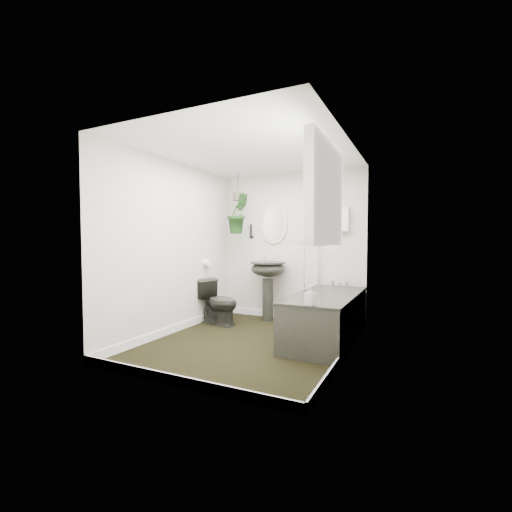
% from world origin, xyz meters
% --- Properties ---
extents(floor, '(2.30, 2.80, 0.02)m').
position_xyz_m(floor, '(0.00, 0.00, -0.01)').
color(floor, black).
rests_on(floor, ground).
extents(ceiling, '(2.30, 2.80, 0.02)m').
position_xyz_m(ceiling, '(0.00, 0.00, 2.31)').
color(ceiling, white).
rests_on(ceiling, ground).
extents(wall_back, '(2.30, 0.02, 2.30)m').
position_xyz_m(wall_back, '(0.00, 1.41, 1.15)').
color(wall_back, silver).
rests_on(wall_back, ground).
extents(wall_front, '(2.30, 0.02, 2.30)m').
position_xyz_m(wall_front, '(0.00, -1.41, 1.15)').
color(wall_front, silver).
rests_on(wall_front, ground).
extents(wall_left, '(0.02, 2.80, 2.30)m').
position_xyz_m(wall_left, '(-1.16, 0.00, 1.15)').
color(wall_left, silver).
rests_on(wall_left, ground).
extents(wall_right, '(0.02, 2.80, 2.30)m').
position_xyz_m(wall_right, '(1.16, 0.00, 1.15)').
color(wall_right, silver).
rests_on(wall_right, ground).
extents(skirting, '(2.30, 2.80, 0.10)m').
position_xyz_m(skirting, '(0.00, 0.00, 0.05)').
color(skirting, white).
rests_on(skirting, floor).
extents(bathtub, '(0.72, 1.72, 0.58)m').
position_xyz_m(bathtub, '(0.80, 0.50, 0.29)').
color(bathtub, black).
rests_on(bathtub, floor).
extents(bath_screen, '(0.04, 0.72, 1.40)m').
position_xyz_m(bath_screen, '(0.47, 0.99, 1.28)').
color(bath_screen, silver).
rests_on(bath_screen, bathtub).
extents(shower_box, '(0.20, 0.10, 0.35)m').
position_xyz_m(shower_box, '(0.80, 1.34, 1.55)').
color(shower_box, white).
rests_on(shower_box, wall_back).
extents(oval_mirror, '(0.46, 0.03, 0.62)m').
position_xyz_m(oval_mirror, '(-0.28, 1.37, 1.50)').
color(oval_mirror, beige).
rests_on(oval_mirror, wall_back).
extents(wall_sconce, '(0.04, 0.04, 0.22)m').
position_xyz_m(wall_sconce, '(-0.68, 1.36, 1.40)').
color(wall_sconce, black).
rests_on(wall_sconce, wall_back).
extents(toilet_roll_holder, '(0.11, 0.11, 0.11)m').
position_xyz_m(toilet_roll_holder, '(-1.10, 0.70, 0.90)').
color(toilet_roll_holder, white).
rests_on(toilet_roll_holder, wall_left).
extents(window_recess, '(0.08, 1.00, 0.90)m').
position_xyz_m(window_recess, '(1.09, -0.70, 1.65)').
color(window_recess, white).
rests_on(window_recess, wall_right).
extents(window_sill, '(0.18, 1.00, 0.04)m').
position_xyz_m(window_sill, '(1.02, -0.70, 1.23)').
color(window_sill, white).
rests_on(window_sill, wall_right).
extents(window_blinds, '(0.01, 0.86, 0.76)m').
position_xyz_m(window_blinds, '(1.04, -0.70, 1.65)').
color(window_blinds, white).
rests_on(window_blinds, wall_right).
extents(toilet, '(0.71, 0.50, 0.66)m').
position_xyz_m(toilet, '(-0.85, 0.62, 0.33)').
color(toilet, black).
rests_on(toilet, floor).
extents(pedestal_sink, '(0.55, 0.47, 0.92)m').
position_xyz_m(pedestal_sink, '(-0.28, 1.15, 0.46)').
color(pedestal_sink, black).
rests_on(pedestal_sink, floor).
extents(sill_plant, '(0.21, 0.19, 0.23)m').
position_xyz_m(sill_plant, '(0.97, -0.53, 1.37)').
color(sill_plant, black).
rests_on(sill_plant, window_sill).
extents(hanging_plant, '(0.43, 0.44, 0.63)m').
position_xyz_m(hanging_plant, '(-0.74, 1.03, 1.67)').
color(hanging_plant, black).
rests_on(hanging_plant, ceiling).
extents(soap_bottle, '(0.11, 0.12, 0.20)m').
position_xyz_m(soap_bottle, '(0.83, -0.29, 0.68)').
color(soap_bottle, black).
rests_on(soap_bottle, bathtub).
extents(hanging_pot, '(0.16, 0.16, 0.12)m').
position_xyz_m(hanging_pot, '(-0.74, 1.03, 1.92)').
color(hanging_pot, '#443E30').
rests_on(hanging_pot, ceiling).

